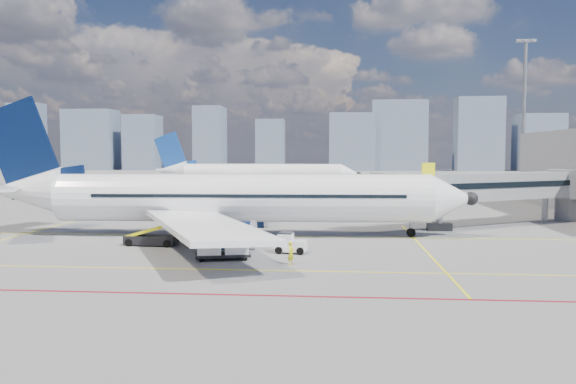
{
  "coord_description": "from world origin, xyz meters",
  "views": [
    {
      "loc": [
        7.26,
        -39.56,
        7.17
      ],
      "look_at": [
        3.57,
        5.55,
        4.0
      ],
      "focal_mm": 35.0,
      "sensor_mm": 36.0,
      "label": 1
    }
  ],
  "objects_px": {
    "ramp_worker": "(291,253)",
    "baggage_tug": "(290,243)",
    "cargo_dolly": "(223,243)",
    "belt_loader": "(153,238)",
    "main_aircraft": "(222,199)",
    "second_aircraft": "(254,174)"
  },
  "relations": [
    {
      "from": "main_aircraft",
      "to": "baggage_tug",
      "type": "xyz_separation_m",
      "value": [
        6.45,
        -7.92,
        -2.51
      ]
    },
    {
      "from": "belt_loader",
      "to": "ramp_worker",
      "type": "height_order",
      "value": "belt_loader"
    },
    {
      "from": "main_aircraft",
      "to": "baggage_tug",
      "type": "relative_size",
      "value": 18.75
    },
    {
      "from": "main_aircraft",
      "to": "belt_loader",
      "type": "xyz_separation_m",
      "value": [
        -4.34,
        -5.5,
        -2.6
      ]
    },
    {
      "from": "second_aircraft",
      "to": "baggage_tug",
      "type": "relative_size",
      "value": 16.9
    },
    {
      "from": "belt_loader",
      "to": "ramp_worker",
      "type": "distance_m",
      "value": 12.99
    },
    {
      "from": "cargo_dolly",
      "to": "belt_loader",
      "type": "relative_size",
      "value": 0.67
    },
    {
      "from": "baggage_tug",
      "to": "belt_loader",
      "type": "bearing_deg",
      "value": 175.61
    },
    {
      "from": "cargo_dolly",
      "to": "belt_loader",
      "type": "height_order",
      "value": "belt_loader"
    },
    {
      "from": "main_aircraft",
      "to": "ramp_worker",
      "type": "relative_size",
      "value": 28.61
    },
    {
      "from": "second_aircraft",
      "to": "belt_loader",
      "type": "xyz_separation_m",
      "value": [
        0.75,
        -59.92,
        -2.61
      ]
    },
    {
      "from": "baggage_tug",
      "to": "cargo_dolly",
      "type": "height_order",
      "value": "cargo_dolly"
    },
    {
      "from": "main_aircraft",
      "to": "belt_loader",
      "type": "height_order",
      "value": "main_aircraft"
    },
    {
      "from": "cargo_dolly",
      "to": "belt_loader",
      "type": "distance_m",
      "value": 8.34
    },
    {
      "from": "main_aircraft",
      "to": "baggage_tug",
      "type": "distance_m",
      "value": 10.51
    },
    {
      "from": "second_aircraft",
      "to": "belt_loader",
      "type": "height_order",
      "value": "second_aircraft"
    },
    {
      "from": "cargo_dolly",
      "to": "belt_loader",
      "type": "bearing_deg",
      "value": 127.79
    },
    {
      "from": "main_aircraft",
      "to": "second_aircraft",
      "type": "relative_size",
      "value": 1.11
    },
    {
      "from": "second_aircraft",
      "to": "ramp_worker",
      "type": "distance_m",
      "value": 67.59
    },
    {
      "from": "ramp_worker",
      "to": "baggage_tug",
      "type": "bearing_deg",
      "value": 34.22
    },
    {
      "from": "baggage_tug",
      "to": "cargo_dolly",
      "type": "bearing_deg",
      "value": -138.65
    },
    {
      "from": "cargo_dolly",
      "to": "main_aircraft",
      "type": "bearing_deg",
      "value": 87.91
    }
  ]
}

